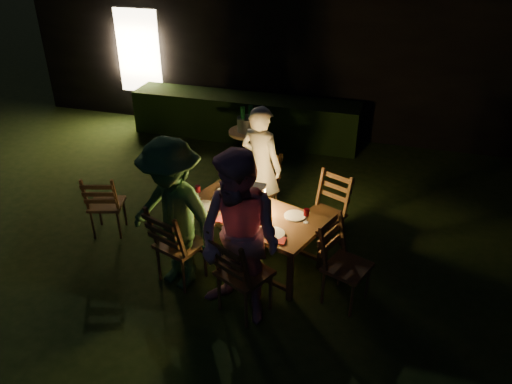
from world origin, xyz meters
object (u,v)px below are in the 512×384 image
(chair_end, at_px, (344,278))
(bottle_bucket_a, at_px, (243,122))
(chair_spare, at_px, (108,214))
(person_opp_left, at_px, (173,216))
(bottle_table, at_px, (235,196))
(chair_far_right, at_px, (324,226))
(chair_near_right, at_px, (243,286))
(chair_near_left, at_px, (180,257))
(side_table, at_px, (247,136))
(chair_far_left, at_px, (259,201))
(person_house_side, at_px, (261,166))
(lantern, at_px, (258,200))
(dining_table, at_px, (252,217))
(bottle_bucket_b, at_px, (251,121))
(person_opp_right, at_px, (240,240))
(ice_bucket, at_px, (247,124))

(chair_end, relative_size, bottle_bucket_a, 3.13)
(chair_spare, distance_m, person_opp_left, 1.58)
(bottle_table, bearing_deg, chair_far_right, 24.71)
(chair_near_right, bearing_deg, chair_near_left, -173.09)
(chair_far_right, distance_m, bottle_table, 1.23)
(side_table, bearing_deg, chair_far_left, -66.14)
(person_house_side, xyz_separation_m, person_opp_left, (-0.54, -1.55, 0.07))
(chair_spare, height_order, lantern, lantern)
(chair_near_right, xyz_separation_m, person_house_side, (-0.33, 1.80, 0.50))
(dining_table, xyz_separation_m, bottle_bucket_b, (-0.69, 2.19, 0.31))
(person_opp_right, height_order, ice_bucket, person_opp_right)
(chair_end, relative_size, bottle_bucket_b, 3.13)
(bottle_bucket_a, bearing_deg, chair_end, -52.19)
(dining_table, bearing_deg, chair_end, 0.02)
(chair_far_right, relative_size, ice_bucket, 3.32)
(chair_end, bearing_deg, person_opp_right, -42.05)
(person_house_side, relative_size, bottle_bucket_a, 5.17)
(person_opp_left, relative_size, side_table, 2.34)
(person_opp_left, bearing_deg, person_house_side, 90.00)
(bottle_table, bearing_deg, lantern, -9.70)
(bottle_bucket_a, bearing_deg, person_opp_right, -72.73)
(bottle_bucket_a, bearing_deg, ice_bucket, 38.66)
(chair_far_right, bearing_deg, side_table, -22.84)
(person_opp_left, bearing_deg, dining_table, 61.24)
(dining_table, xyz_separation_m, bottle_bucket_a, (-0.79, 2.11, 0.31))
(lantern, bearing_deg, chair_end, -21.56)
(dining_table, bearing_deg, person_opp_right, -61.24)
(ice_bucket, bearing_deg, person_opp_right, -73.80)
(side_table, relative_size, ice_bucket, 2.55)
(person_opp_left, bearing_deg, chair_near_right, 3.05)
(chair_near_left, bearing_deg, chair_far_right, 57.06)
(chair_near_left, xyz_separation_m, person_opp_right, (0.83, -0.34, 0.62))
(chair_near_left, bearing_deg, bottle_bucket_b, 109.36)
(side_table, bearing_deg, bottle_table, -76.41)
(person_house_side, bearing_deg, lantern, 123.00)
(dining_table, height_order, side_table, side_table)
(dining_table, relative_size, ice_bucket, 6.07)
(chair_end, bearing_deg, chair_far_right, -137.18)
(dining_table, xyz_separation_m, person_opp_right, (0.16, -0.92, 0.32))
(bottle_table, height_order, bottle_bucket_b, bottle_bucket_b)
(person_house_side, bearing_deg, ice_bucket, -45.50)
(person_house_side, distance_m, lantern, 0.92)
(person_house_side, bearing_deg, person_opp_left, 90.00)
(chair_near_right, distance_m, person_house_side, 1.89)
(person_opp_right, bearing_deg, bottle_table, 130.49)
(chair_far_left, xyz_separation_m, chair_spare, (-1.81, -0.84, -0.02))
(chair_near_right, relative_size, chair_spare, 1.15)
(chair_near_left, relative_size, person_opp_left, 0.59)
(lantern, relative_size, ice_bucket, 1.17)
(person_opp_right, bearing_deg, person_house_side, 118.76)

